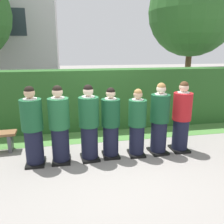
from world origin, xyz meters
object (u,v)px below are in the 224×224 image
Objects in this scene: student_front_row_4 at (137,124)px; student_front_row_0 at (33,128)px; student_front_row_1 at (60,127)px; student_in_red_blazer at (181,118)px; student_front_row_3 at (111,125)px; student_front_row_5 at (159,120)px; student_front_row_2 at (89,125)px.

student_front_row_0 is at bearing -179.28° from student_front_row_4.
student_front_row_0 is 1.00× the size of student_front_row_1.
student_in_red_blazer reaches higher than student_front_row_1.
student_front_row_3 is (1.11, 0.06, -0.04)m from student_front_row_1.
student_front_row_5 is (1.14, -0.02, 0.04)m from student_front_row_3.
student_front_row_0 is 1.65m from student_front_row_3.
student_front_row_1 is at bearing -179.06° from student_front_row_5.
student_front_row_0 reaches higher than student_front_row_4.
student_front_row_0 is 2.24m from student_front_row_4.
student_front_row_0 is 0.54m from student_front_row_1.
student_front_row_3 is (0.48, 0.04, -0.04)m from student_front_row_2.
student_front_row_1 is at bearing -179.60° from student_front_row_4.
student_front_row_1 is at bearing -177.14° from student_front_row_3.
student_front_row_1 reaches higher than student_front_row_4.
student_front_row_5 is at bearing 0.89° from student_front_row_2.
student_front_row_5 is 0.56m from student_in_red_blazer.
student_front_row_1 is 1.00× the size of student_in_red_blazer.
student_front_row_1 reaches higher than student_front_row_3.
student_front_row_0 is at bearing -178.90° from student_front_row_5.
student_front_row_0 is at bearing -177.51° from student_front_row_3.
student_in_red_blazer is (1.10, 0.05, 0.06)m from student_front_row_4.
student_front_row_5 reaches higher than student_front_row_3.
student_in_red_blazer is (3.34, 0.08, -0.00)m from student_front_row_0.
student_front_row_3 is at bearing -179.88° from student_in_red_blazer.
student_front_row_0 is at bearing -178.62° from student_front_row_2.
student_in_red_blazer reaches higher than student_front_row_4.
student_front_row_2 is 1.05× the size of student_front_row_3.
student_front_row_4 is at bearing -177.35° from student_front_row_5.
student_front_row_3 is at bearing 175.84° from student_front_row_4.
student_front_row_4 is (2.24, 0.03, -0.07)m from student_front_row_0.
student_front_row_2 reaches higher than student_front_row_3.
student_front_row_4 is 0.93× the size of student_front_row_5.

